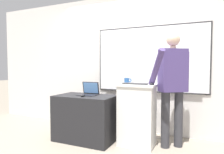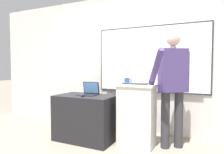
{
  "view_description": "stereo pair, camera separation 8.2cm",
  "coord_description": "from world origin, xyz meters",
  "px_view_note": "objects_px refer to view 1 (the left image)",
  "views": [
    {
      "loc": [
        1.33,
        -2.44,
        1.23
      ],
      "look_at": [
        0.03,
        0.51,
        1.06
      ],
      "focal_mm": 32.0,
      "sensor_mm": 36.0,
      "label": 1
    },
    {
      "loc": [
        1.4,
        -2.41,
        1.23
      ],
      "look_at": [
        0.03,
        0.51,
        1.06
      ],
      "focal_mm": 32.0,
      "sensor_mm": 36.0,
      "label": 2
    }
  ],
  "objects_px": {
    "lectern_podium": "(137,115)",
    "wireless_keyboard": "(135,84)",
    "side_desk": "(85,118)",
    "person_presenter": "(172,82)",
    "computer_mouse_by_keyboard": "(152,84)",
    "coffee_mug": "(127,80)",
    "computer_mouse_by_laptop": "(83,95)",
    "laptop": "(89,91)"
  },
  "relations": [
    {
      "from": "laptop",
      "to": "wireless_keyboard",
      "type": "relative_size",
      "value": 0.82
    },
    {
      "from": "lectern_podium",
      "to": "coffee_mug",
      "type": "height_order",
      "value": "coffee_mug"
    },
    {
      "from": "lectern_podium",
      "to": "person_presenter",
      "type": "bearing_deg",
      "value": 15.38
    },
    {
      "from": "wireless_keyboard",
      "to": "side_desk",
      "type": "bearing_deg",
      "value": -174.6
    },
    {
      "from": "lectern_podium",
      "to": "computer_mouse_by_laptop",
      "type": "xyz_separation_m",
      "value": [
        -0.82,
        -0.26,
        0.29
      ]
    },
    {
      "from": "wireless_keyboard",
      "to": "coffee_mug",
      "type": "xyz_separation_m",
      "value": [
        -0.2,
        0.19,
        0.03
      ]
    },
    {
      "from": "lectern_podium",
      "to": "computer_mouse_by_keyboard",
      "type": "relative_size",
      "value": 9.62
    },
    {
      "from": "computer_mouse_by_keyboard",
      "to": "lectern_podium",
      "type": "bearing_deg",
      "value": 169.14
    },
    {
      "from": "lectern_podium",
      "to": "wireless_keyboard",
      "type": "distance_m",
      "value": 0.49
    },
    {
      "from": "wireless_keyboard",
      "to": "coffee_mug",
      "type": "relative_size",
      "value": 3.04
    },
    {
      "from": "wireless_keyboard",
      "to": "computer_mouse_by_keyboard",
      "type": "distance_m",
      "value": 0.26
    },
    {
      "from": "computer_mouse_by_keyboard",
      "to": "laptop",
      "type": "bearing_deg",
      "value": 179.67
    },
    {
      "from": "side_desk",
      "to": "coffee_mug",
      "type": "xyz_separation_m",
      "value": [
        0.64,
        0.27,
        0.63
      ]
    },
    {
      "from": "person_presenter",
      "to": "coffee_mug",
      "type": "height_order",
      "value": "person_presenter"
    },
    {
      "from": "lectern_podium",
      "to": "computer_mouse_by_keyboard",
      "type": "xyz_separation_m",
      "value": [
        0.24,
        -0.05,
        0.5
      ]
    },
    {
      "from": "side_desk",
      "to": "person_presenter",
      "type": "relative_size",
      "value": 0.57
    },
    {
      "from": "side_desk",
      "to": "person_presenter",
      "type": "bearing_deg",
      "value": 11.27
    },
    {
      "from": "computer_mouse_by_keyboard",
      "to": "coffee_mug",
      "type": "bearing_deg",
      "value": 157.79
    },
    {
      "from": "lectern_podium",
      "to": "coffee_mug",
      "type": "xyz_separation_m",
      "value": [
        -0.22,
        0.14,
        0.52
      ]
    },
    {
      "from": "wireless_keyboard",
      "to": "computer_mouse_by_laptop",
      "type": "relative_size",
      "value": 3.8
    },
    {
      "from": "side_desk",
      "to": "computer_mouse_by_laptop",
      "type": "height_order",
      "value": "computer_mouse_by_laptop"
    },
    {
      "from": "computer_mouse_by_laptop",
      "to": "coffee_mug",
      "type": "relative_size",
      "value": 0.8
    },
    {
      "from": "lectern_podium",
      "to": "computer_mouse_by_laptop",
      "type": "height_order",
      "value": "lectern_podium"
    },
    {
      "from": "coffee_mug",
      "to": "computer_mouse_by_laptop",
      "type": "bearing_deg",
      "value": -146.61
    },
    {
      "from": "laptop",
      "to": "computer_mouse_by_laptop",
      "type": "relative_size",
      "value": 3.13
    },
    {
      "from": "laptop",
      "to": "coffee_mug",
      "type": "distance_m",
      "value": 0.66
    },
    {
      "from": "computer_mouse_by_laptop",
      "to": "person_presenter",
      "type": "bearing_deg",
      "value": 16.69
    },
    {
      "from": "lectern_podium",
      "to": "side_desk",
      "type": "relative_size",
      "value": 0.97
    },
    {
      "from": "lectern_podium",
      "to": "computer_mouse_by_laptop",
      "type": "bearing_deg",
      "value": -162.51
    },
    {
      "from": "computer_mouse_by_keyboard",
      "to": "coffee_mug",
      "type": "distance_m",
      "value": 0.49
    },
    {
      "from": "wireless_keyboard",
      "to": "computer_mouse_by_laptop",
      "type": "height_order",
      "value": "wireless_keyboard"
    },
    {
      "from": "side_desk",
      "to": "computer_mouse_by_keyboard",
      "type": "distance_m",
      "value": 1.25
    },
    {
      "from": "laptop",
      "to": "computer_mouse_by_keyboard",
      "type": "relative_size",
      "value": 3.13
    },
    {
      "from": "wireless_keyboard",
      "to": "computer_mouse_by_keyboard",
      "type": "height_order",
      "value": "computer_mouse_by_keyboard"
    },
    {
      "from": "lectern_podium",
      "to": "person_presenter",
      "type": "height_order",
      "value": "person_presenter"
    },
    {
      "from": "computer_mouse_by_keyboard",
      "to": "coffee_mug",
      "type": "relative_size",
      "value": 0.8
    },
    {
      "from": "computer_mouse_by_laptop",
      "to": "computer_mouse_by_keyboard",
      "type": "distance_m",
      "value": 1.1
    },
    {
      "from": "person_presenter",
      "to": "coffee_mug",
      "type": "xyz_separation_m",
      "value": [
        -0.73,
        -0.0,
        -0.0
      ]
    },
    {
      "from": "laptop",
      "to": "computer_mouse_by_laptop",
      "type": "distance_m",
      "value": 0.23
    },
    {
      "from": "person_presenter",
      "to": "laptop",
      "type": "xyz_separation_m",
      "value": [
        -1.34,
        -0.18,
        -0.18
      ]
    },
    {
      "from": "computer_mouse_by_keyboard",
      "to": "wireless_keyboard",
      "type": "bearing_deg",
      "value": -178.66
    },
    {
      "from": "computer_mouse_by_laptop",
      "to": "wireless_keyboard",
      "type": "bearing_deg",
      "value": 14.39
    }
  ]
}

